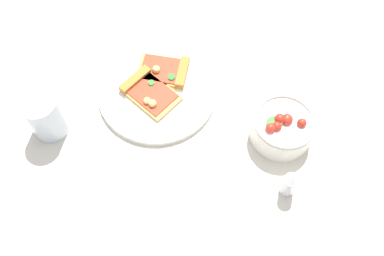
{
  "coord_description": "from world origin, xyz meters",
  "views": [
    {
      "loc": [
        0.34,
        0.34,
        0.81
      ],
      "look_at": [
        0.03,
        0.07,
        0.03
      ],
      "focal_mm": 39.71,
      "sensor_mm": 36.0,
      "label": 1
    }
  ],
  "objects_px": {
    "salad_bowl": "(282,127)",
    "soda_glass": "(45,116)",
    "pizza_slice_near": "(167,71)",
    "pepper_shaker": "(290,183)",
    "plate": "(158,91)",
    "pizza_slice_far": "(148,91)"
  },
  "relations": [
    {
      "from": "soda_glass",
      "to": "pepper_shaker",
      "type": "distance_m",
      "value": 0.51
    },
    {
      "from": "plate",
      "to": "pizza_slice_far",
      "type": "distance_m",
      "value": 0.03
    },
    {
      "from": "pizza_slice_far",
      "to": "pepper_shaker",
      "type": "distance_m",
      "value": 0.36
    },
    {
      "from": "plate",
      "to": "salad_bowl",
      "type": "xyz_separation_m",
      "value": [
        -0.09,
        0.27,
        0.03
      ]
    },
    {
      "from": "pizza_slice_near",
      "to": "soda_glass",
      "type": "xyz_separation_m",
      "value": [
        0.26,
        -0.1,
        0.03
      ]
    },
    {
      "from": "pizza_slice_near",
      "to": "soda_glass",
      "type": "height_order",
      "value": "soda_glass"
    },
    {
      "from": "pizza_slice_near",
      "to": "pepper_shaker",
      "type": "distance_m",
      "value": 0.37
    },
    {
      "from": "pepper_shaker",
      "to": "pizza_slice_near",
      "type": "bearing_deg",
      "value": -97.14
    },
    {
      "from": "pizza_slice_far",
      "to": "pepper_shaker",
      "type": "height_order",
      "value": "pepper_shaker"
    },
    {
      "from": "pizza_slice_far",
      "to": "soda_glass",
      "type": "xyz_separation_m",
      "value": [
        0.19,
        -0.1,
        0.03
      ]
    },
    {
      "from": "pizza_slice_far",
      "to": "salad_bowl",
      "type": "height_order",
      "value": "salad_bowl"
    },
    {
      "from": "pizza_slice_near",
      "to": "soda_glass",
      "type": "bearing_deg",
      "value": -20.29
    },
    {
      "from": "pizza_slice_far",
      "to": "soda_glass",
      "type": "height_order",
      "value": "soda_glass"
    },
    {
      "from": "soda_glass",
      "to": "salad_bowl",
      "type": "bearing_deg",
      "value": 128.79
    },
    {
      "from": "plate",
      "to": "pepper_shaker",
      "type": "xyz_separation_m",
      "value": [
        -0.0,
        0.35,
        0.03
      ]
    },
    {
      "from": "plate",
      "to": "soda_glass",
      "type": "relative_size",
      "value": 2.52
    },
    {
      "from": "salad_bowl",
      "to": "pepper_shaker",
      "type": "xyz_separation_m",
      "value": [
        0.09,
        0.08,
        0.0
      ]
    },
    {
      "from": "pizza_slice_near",
      "to": "salad_bowl",
      "type": "xyz_separation_m",
      "value": [
        -0.04,
        0.28,
        0.01
      ]
    },
    {
      "from": "salad_bowl",
      "to": "soda_glass",
      "type": "relative_size",
      "value": 1.24
    },
    {
      "from": "pizza_slice_near",
      "to": "pizza_slice_far",
      "type": "bearing_deg",
      "value": 4.47
    },
    {
      "from": "pizza_slice_far",
      "to": "pizza_slice_near",
      "type": "bearing_deg",
      "value": -175.53
    },
    {
      "from": "salad_bowl",
      "to": "pizza_slice_far",
      "type": "bearing_deg",
      "value": -67.95
    }
  ]
}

